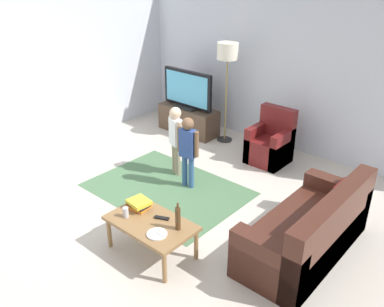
{
  "coord_description": "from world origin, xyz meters",
  "views": [
    {
      "loc": [
        3.33,
        -3.19,
        3.08
      ],
      "look_at": [
        0.0,
        0.6,
        0.65
      ],
      "focal_mm": 38.42,
      "sensor_mm": 36.0,
      "label": 1
    }
  ],
  "objects_px": {
    "tv_stand": "(188,120)",
    "tv": "(188,90)",
    "couch": "(311,233)",
    "soda_can": "(126,212)",
    "armchair": "(271,144)",
    "bottle": "(178,218)",
    "floor_lamp": "(228,57)",
    "child_near_tv": "(176,135)",
    "child_center": "(188,146)",
    "book_stack": "(139,204)",
    "coffee_table": "(151,225)",
    "plate": "(157,234)",
    "tv_remote": "(162,218)"
  },
  "relations": [
    {
      "from": "armchair",
      "to": "plate",
      "type": "distance_m",
      "value": 3.07
    },
    {
      "from": "floor_lamp",
      "to": "soda_can",
      "type": "bearing_deg",
      "value": -72.22
    },
    {
      "from": "child_near_tv",
      "to": "child_center",
      "type": "height_order",
      "value": "child_near_tv"
    },
    {
      "from": "plate",
      "to": "tv_stand",
      "type": "bearing_deg",
      "value": 126.75
    },
    {
      "from": "floor_lamp",
      "to": "book_stack",
      "type": "height_order",
      "value": "floor_lamp"
    },
    {
      "from": "tv",
      "to": "armchair",
      "type": "distance_m",
      "value": 1.93
    },
    {
      "from": "couch",
      "to": "coffee_table",
      "type": "distance_m",
      "value": 1.79
    },
    {
      "from": "armchair",
      "to": "child_near_tv",
      "type": "bearing_deg",
      "value": -123.2
    },
    {
      "from": "coffee_table",
      "to": "armchair",
      "type": "bearing_deg",
      "value": 94.46
    },
    {
      "from": "floor_lamp",
      "to": "soda_can",
      "type": "distance_m",
      "value": 3.55
    },
    {
      "from": "soda_can",
      "to": "tv",
      "type": "bearing_deg",
      "value": 120.45
    },
    {
      "from": "bottle",
      "to": "couch",
      "type": "bearing_deg",
      "value": 45.09
    },
    {
      "from": "tv",
      "to": "floor_lamp",
      "type": "xyz_separation_m",
      "value": [
        0.76,
        0.17,
        0.7
      ]
    },
    {
      "from": "tv_stand",
      "to": "armchair",
      "type": "relative_size",
      "value": 1.33
    },
    {
      "from": "floor_lamp",
      "to": "plate",
      "type": "relative_size",
      "value": 8.09
    },
    {
      "from": "coffee_table",
      "to": "plate",
      "type": "xyz_separation_m",
      "value": [
        0.22,
        -0.12,
        0.06
      ]
    },
    {
      "from": "armchair",
      "to": "coffee_table",
      "type": "height_order",
      "value": "armchair"
    },
    {
      "from": "child_near_tv",
      "to": "plate",
      "type": "xyz_separation_m",
      "value": [
        1.32,
        -1.7,
        -0.23
      ]
    },
    {
      "from": "armchair",
      "to": "tv_remote",
      "type": "bearing_deg",
      "value": -84.33
    },
    {
      "from": "tv_stand",
      "to": "armchair",
      "type": "height_order",
      "value": "armchair"
    },
    {
      "from": "soda_can",
      "to": "bottle",
      "type": "bearing_deg",
      "value": 20.14
    },
    {
      "from": "couch",
      "to": "floor_lamp",
      "type": "distance_m",
      "value": 3.55
    },
    {
      "from": "tv_stand",
      "to": "tv",
      "type": "height_order",
      "value": "tv"
    },
    {
      "from": "book_stack",
      "to": "bottle",
      "type": "bearing_deg",
      "value": -0.13
    },
    {
      "from": "tv_stand",
      "to": "child_near_tv",
      "type": "distance_m",
      "value": 1.73
    },
    {
      "from": "floor_lamp",
      "to": "bottle",
      "type": "xyz_separation_m",
      "value": [
        1.63,
        -3.0,
        -0.98
      ]
    },
    {
      "from": "child_near_tv",
      "to": "tv_remote",
      "type": "height_order",
      "value": "child_near_tv"
    },
    {
      "from": "tv",
      "to": "child_center",
      "type": "relative_size",
      "value": 1.02
    },
    {
      "from": "bottle",
      "to": "soda_can",
      "type": "height_order",
      "value": "bottle"
    },
    {
      "from": "coffee_table",
      "to": "bottle",
      "type": "xyz_separation_m",
      "value": [
        0.32,
        0.1,
        0.19
      ]
    },
    {
      "from": "tv_remote",
      "to": "book_stack",
      "type": "bearing_deg",
      "value": 158.18
    },
    {
      "from": "tv_stand",
      "to": "couch",
      "type": "distance_m",
      "value": 3.89
    },
    {
      "from": "book_stack",
      "to": "child_center",
      "type": "bearing_deg",
      "value": 106.76
    },
    {
      "from": "tv_stand",
      "to": "book_stack",
      "type": "relative_size",
      "value": 4.24
    },
    {
      "from": "bottle",
      "to": "tv_remote",
      "type": "relative_size",
      "value": 1.93
    },
    {
      "from": "child_near_tv",
      "to": "plate",
      "type": "bearing_deg",
      "value": -52.08
    },
    {
      "from": "couch",
      "to": "soda_can",
      "type": "bearing_deg",
      "value": -142.35
    },
    {
      "from": "tv",
      "to": "book_stack",
      "type": "bearing_deg",
      "value": -57.99
    },
    {
      "from": "tv",
      "to": "child_near_tv",
      "type": "height_order",
      "value": "tv"
    },
    {
      "from": "tv_stand",
      "to": "tv",
      "type": "xyz_separation_m",
      "value": [
        -0.0,
        -0.02,
        0.6
      ]
    },
    {
      "from": "tv",
      "to": "tv_stand",
      "type": "bearing_deg",
      "value": 90.0
    },
    {
      "from": "couch",
      "to": "tv_remote",
      "type": "distance_m",
      "value": 1.68
    },
    {
      "from": "child_near_tv",
      "to": "child_center",
      "type": "bearing_deg",
      "value": -24.02
    },
    {
      "from": "couch",
      "to": "soda_can",
      "type": "height_order",
      "value": "couch"
    },
    {
      "from": "bottle",
      "to": "tv",
      "type": "bearing_deg",
      "value": 130.21
    },
    {
      "from": "child_center",
      "to": "couch",
      "type": "bearing_deg",
      "value": -6.69
    },
    {
      "from": "tv",
      "to": "tv_remote",
      "type": "height_order",
      "value": "tv"
    },
    {
      "from": "child_center",
      "to": "coffee_table",
      "type": "xyz_separation_m",
      "value": [
        0.69,
        -1.4,
        -0.28
      ]
    },
    {
      "from": "couch",
      "to": "child_near_tv",
      "type": "bearing_deg",
      "value": 170.27
    },
    {
      "from": "tv",
      "to": "child_center",
      "type": "distance_m",
      "value": 2.07
    }
  ]
}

